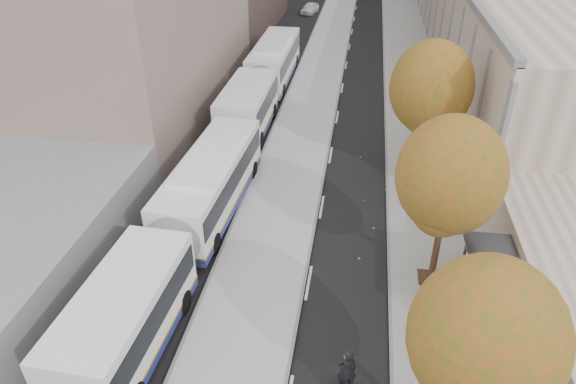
% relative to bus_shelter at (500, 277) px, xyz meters
% --- Properties ---
extents(bus_platform, '(4.25, 150.00, 0.15)m').
position_rel_bus_shelter_xyz_m(bus_platform, '(-9.56, 24.04, -2.11)').
color(bus_platform, '#ACACAC').
rests_on(bus_platform, ground).
extents(sidewalk, '(4.75, 150.00, 0.08)m').
position_rel_bus_shelter_xyz_m(sidewalk, '(-1.56, 24.04, -2.15)').
color(sidewalk, gray).
rests_on(sidewalk, ground).
extents(bus_shelter, '(1.90, 4.40, 2.53)m').
position_rel_bus_shelter_xyz_m(bus_shelter, '(0.00, 0.00, 0.00)').
color(bus_shelter, '#383A3F').
rests_on(bus_shelter, sidewalk).
extents(tree_b, '(4.00, 4.00, 6.97)m').
position_rel_bus_shelter_xyz_m(tree_b, '(-2.09, -5.96, 2.85)').
color(tree_b, black).
rests_on(tree_b, sidewalk).
extents(tree_c, '(4.20, 4.20, 7.28)m').
position_rel_bus_shelter_xyz_m(tree_c, '(-2.09, 2.04, 3.06)').
color(tree_c, black).
rests_on(tree_c, sidewalk).
extents(tree_d, '(4.40, 4.40, 7.60)m').
position_rel_bus_shelter_xyz_m(tree_d, '(-2.09, 11.04, 3.28)').
color(tree_d, black).
rests_on(tree_d, sidewalk).
extents(bus_near, '(3.48, 18.28, 3.03)m').
position_rel_bus_shelter_xyz_m(bus_near, '(-13.15, 1.95, -0.53)').
color(bus_near, white).
rests_on(bus_near, ground).
extents(bus_far, '(2.92, 19.28, 3.21)m').
position_rel_bus_shelter_xyz_m(bus_far, '(-13.20, 21.67, -0.43)').
color(bus_far, white).
rests_on(bus_far, ground).
extents(cyclist, '(0.88, 1.86, 2.29)m').
position_rel_bus_shelter_xyz_m(cyclist, '(-5.47, -4.48, -1.34)').
color(cyclist, black).
rests_on(cyclist, ground).
extents(distant_car, '(2.30, 4.01, 1.29)m').
position_rel_bus_shelter_xyz_m(distant_car, '(-13.04, 51.08, -1.55)').
color(distant_car, white).
rests_on(distant_car, ground).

